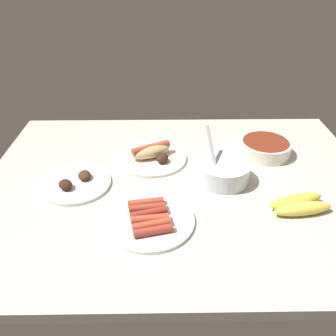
{
  "coord_description": "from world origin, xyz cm",
  "views": [
    {
      "loc": [
        4.82,
        86.77,
        60.37
      ],
      "look_at": [
        3.53,
        -3.1,
        3.0
      ],
      "focal_mm": 37.05,
      "sensor_mm": 36.0,
      "label": 1
    }
  ],
  "objects_px": {
    "plate_hotdog_assembled": "(151,155)",
    "plate_sausages": "(149,219)",
    "bowl_chili": "(265,147)",
    "bowl_coleslaw": "(223,171)",
    "banana_bunch": "(299,205)",
    "plate_grilled_meat": "(75,183)"
  },
  "relations": [
    {
      "from": "plate_hotdog_assembled",
      "to": "plate_sausages",
      "type": "distance_m",
      "value": 0.32
    },
    {
      "from": "bowl_chili",
      "to": "plate_sausages",
      "type": "bearing_deg",
      "value": 42.03
    },
    {
      "from": "bowl_coleslaw",
      "to": "plate_hotdog_assembled",
      "type": "bearing_deg",
      "value": -29.83
    },
    {
      "from": "bowl_coleslaw",
      "to": "bowl_chili",
      "type": "relative_size",
      "value": 0.91
    },
    {
      "from": "banana_bunch",
      "to": "plate_hotdog_assembled",
      "type": "xyz_separation_m",
      "value": [
        0.41,
        -0.27,
        0.0
      ]
    },
    {
      "from": "banana_bunch",
      "to": "bowl_chili",
      "type": "distance_m",
      "value": 0.31
    },
    {
      "from": "plate_hotdog_assembled",
      "to": "plate_sausages",
      "type": "relative_size",
      "value": 1.01
    },
    {
      "from": "plate_hotdog_assembled",
      "to": "bowl_coleslaw",
      "type": "bearing_deg",
      "value": 150.17
    },
    {
      "from": "plate_grilled_meat",
      "to": "plate_sausages",
      "type": "height_order",
      "value": "plate_grilled_meat"
    },
    {
      "from": "plate_sausages",
      "to": "plate_grilled_meat",
      "type": "bearing_deg",
      "value": -36.45
    },
    {
      "from": "banana_bunch",
      "to": "bowl_chili",
      "type": "height_order",
      "value": "bowl_chili"
    },
    {
      "from": "bowl_coleslaw",
      "to": "banana_bunch",
      "type": "height_order",
      "value": "bowl_coleslaw"
    },
    {
      "from": "bowl_coleslaw",
      "to": "plate_grilled_meat",
      "type": "height_order",
      "value": "bowl_coleslaw"
    },
    {
      "from": "plate_sausages",
      "to": "plate_hotdog_assembled",
      "type": "bearing_deg",
      "value": -89.49
    },
    {
      "from": "plate_grilled_meat",
      "to": "plate_sausages",
      "type": "distance_m",
      "value": 0.28
    },
    {
      "from": "banana_bunch",
      "to": "plate_sausages",
      "type": "relative_size",
      "value": 0.74
    },
    {
      "from": "bowl_coleslaw",
      "to": "bowl_chili",
      "type": "xyz_separation_m",
      "value": [
        -0.17,
        -0.16,
        -0.01
      ]
    },
    {
      "from": "banana_bunch",
      "to": "bowl_chili",
      "type": "bearing_deg",
      "value": -86.8
    },
    {
      "from": "plate_grilled_meat",
      "to": "plate_hotdog_assembled",
      "type": "bearing_deg",
      "value": -146.56
    },
    {
      "from": "banana_bunch",
      "to": "plate_sausages",
      "type": "height_order",
      "value": "banana_bunch"
    },
    {
      "from": "bowl_coleslaw",
      "to": "banana_bunch",
      "type": "distance_m",
      "value": 0.24
    },
    {
      "from": "banana_bunch",
      "to": "bowl_chili",
      "type": "xyz_separation_m",
      "value": [
        0.02,
        -0.31,
        0.01
      ]
    }
  ]
}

